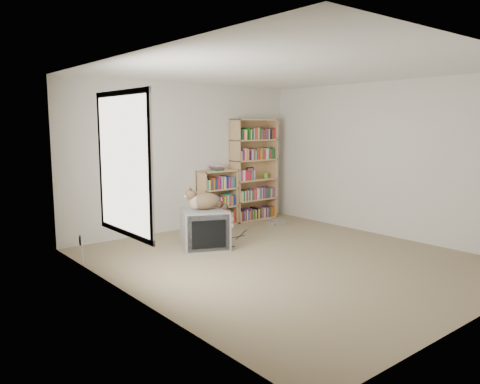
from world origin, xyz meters
TOP-DOWN VIEW (x-y plane):
  - floor at (0.00, 0.00)m, footprint 4.50×5.00m
  - wall_back at (0.00, 2.50)m, footprint 4.50×0.02m
  - wall_left at (-2.25, 0.00)m, footprint 0.02×5.00m
  - wall_right at (2.25, 0.00)m, footprint 0.02×5.00m
  - ceiling at (0.00, 0.00)m, footprint 4.50×5.00m
  - window at (-2.24, 0.20)m, footprint 0.02×1.22m
  - crt_tv at (-0.51, 1.21)m, footprint 0.85×0.81m
  - cat at (-0.45, 1.19)m, footprint 0.62×0.67m
  - bookcase_tall at (1.43, 2.36)m, footprint 0.95×0.30m
  - bookcase_short at (0.57, 2.36)m, footprint 0.73×0.30m
  - book_stack at (0.55, 2.35)m, footprint 0.18×0.24m
  - green_mug at (1.72, 2.34)m, footprint 0.10×0.10m
  - framed_print at (1.42, 2.44)m, footprint 0.17×0.05m
  - dvd_player at (1.41, 1.70)m, footprint 0.36×0.28m
  - wall_outlet at (-2.24, 1.55)m, footprint 0.01×0.08m
  - floor_cables at (0.08, 1.35)m, footprint 1.20×0.70m

SIDE VIEW (x-z plane):
  - floor at x=0.00m, z-range -0.01..0.01m
  - floor_cables at x=0.08m, z-range 0.00..0.01m
  - dvd_player at x=1.41m, z-range 0.00..0.08m
  - crt_tv at x=-0.51m, z-range 0.00..0.57m
  - wall_outlet at x=-2.24m, z-range 0.26..0.39m
  - bookcase_short at x=0.57m, z-range -0.03..0.97m
  - cat at x=-0.45m, z-range 0.39..0.94m
  - green_mug at x=1.72m, z-range 0.78..0.89m
  - framed_print at x=1.42m, z-range 0.78..1.00m
  - bookcase_tall at x=1.43m, z-range -0.05..1.86m
  - book_stack at x=0.55m, z-range 1.00..1.10m
  - wall_back at x=0.00m, z-range 0.00..2.50m
  - wall_left at x=-2.25m, z-range 0.00..2.50m
  - wall_right at x=2.25m, z-range 0.00..2.50m
  - window at x=-2.24m, z-range 0.64..2.16m
  - ceiling at x=0.00m, z-range 2.49..2.51m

